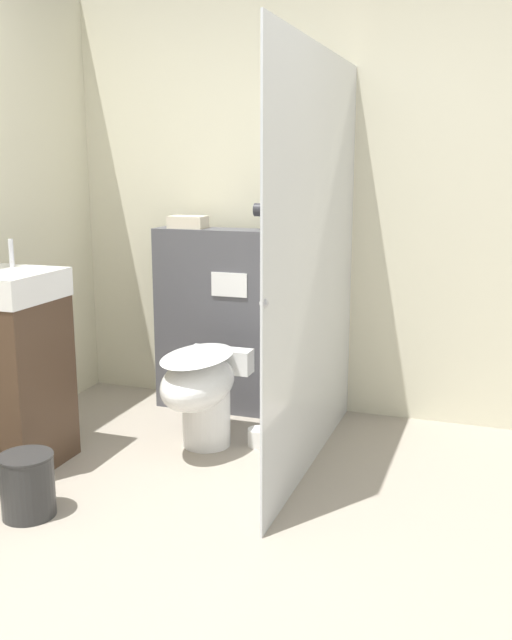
{
  "coord_description": "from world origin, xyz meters",
  "views": [
    {
      "loc": [
        1.21,
        -2.04,
        1.48
      ],
      "look_at": [
        0.06,
        1.23,
        0.72
      ],
      "focal_mm": 40.0,
      "sensor_mm": 36.0,
      "label": 1
    }
  ],
  "objects_px": {
    "toilet": "(202,389)",
    "waste_bin": "(28,485)",
    "sink_vanity": "(3,369)",
    "hair_drier": "(271,211)"
  },
  "relations": [
    {
      "from": "toilet",
      "to": "hair_drier",
      "type": "distance_m",
      "value": 1.1
    },
    {
      "from": "toilet",
      "to": "waste_bin",
      "type": "xyz_separation_m",
      "value": [
        -0.41,
        -0.93,
        -0.19
      ]
    },
    {
      "from": "hair_drier",
      "to": "waste_bin",
      "type": "xyz_separation_m",
      "value": [
        -0.57,
        -1.57,
        -1.08
      ]
    },
    {
      "from": "toilet",
      "to": "waste_bin",
      "type": "height_order",
      "value": "toilet"
    },
    {
      "from": "toilet",
      "to": "hair_drier",
      "type": "height_order",
      "value": "hair_drier"
    },
    {
      "from": "sink_vanity",
      "to": "hair_drier",
      "type": "distance_m",
      "value": 1.68
    },
    {
      "from": "sink_vanity",
      "to": "toilet",
      "type": "bearing_deg",
      "value": 30.14
    },
    {
      "from": "toilet",
      "to": "waste_bin",
      "type": "relative_size",
      "value": 2.37
    },
    {
      "from": "toilet",
      "to": "waste_bin",
      "type": "bearing_deg",
      "value": -113.63
    },
    {
      "from": "toilet",
      "to": "sink_vanity",
      "type": "height_order",
      "value": "sink_vanity"
    }
  ]
}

